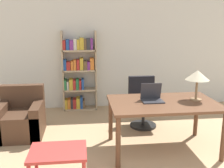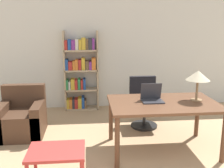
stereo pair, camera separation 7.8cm
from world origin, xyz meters
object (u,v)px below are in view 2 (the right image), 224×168
office_chair (144,104)px  side_table_blue (57,155)px  laptop (152,97)px  table_lamp (198,76)px  armchair (22,119)px  desk (163,108)px  bookshelf (80,72)px

office_chair → side_table_blue: 2.33m
laptop → table_lamp: (0.69, -0.03, 0.32)m
office_chair → armchair: 2.24m
laptop → table_lamp: table_lamp is taller
desk → laptop: size_ratio=5.08×
laptop → side_table_blue: (-1.35, -0.87, -0.42)m
side_table_blue → office_chair: bearing=51.7°
armchair → laptop: bearing=-19.2°
laptop → side_table_blue: laptop is taller
laptop → office_chair: laptop is taller
bookshelf → armchair: bearing=-126.7°
laptop → side_table_blue: size_ratio=0.48×
desk → bookshelf: (-1.29, 2.15, 0.18)m
office_chair → side_table_blue: (-1.45, -1.83, -0.02)m
table_lamp → armchair: size_ratio=0.55×
armchair → table_lamp: bearing=-15.4°
desk → bookshelf: 2.51m
table_lamp → desk: bearing=-175.7°
desk → office_chair: bearing=93.7°
office_chair → armchair: office_chair is taller
laptop → desk: bearing=-23.5°
armchair → bookshelf: bearing=53.3°
table_lamp → side_table_blue: bearing=-157.6°
office_chair → bookshelf: bearing=137.5°
desk → side_table_blue: bearing=-152.1°
desk → table_lamp: size_ratio=3.50×
laptop → side_table_blue: bearing=-147.2°
table_lamp → bookshelf: 2.80m
desk → table_lamp: 0.70m
side_table_blue → bookshelf: 3.00m
table_lamp → bookshelf: (-1.82, 2.11, -0.29)m
table_lamp → office_chair: table_lamp is taller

